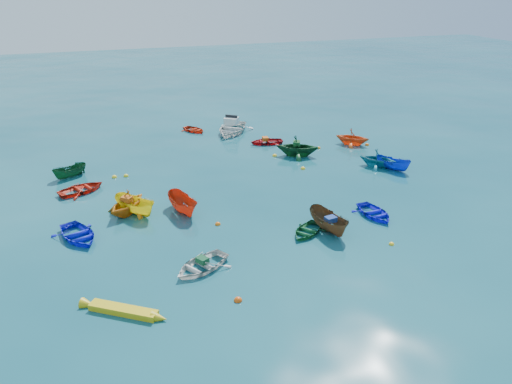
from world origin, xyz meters
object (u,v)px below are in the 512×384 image
object	(u,v)px
dinghy_blue_se	(374,216)
motorboat_white	(232,133)
dinghy_white_near	(201,269)
dinghy_blue_sw	(79,238)
kayak_yellow	(124,313)

from	to	relation	value
dinghy_blue_se	motorboat_white	distance (m)	19.84
dinghy_white_near	dinghy_blue_se	bearing A→B (deg)	71.95
dinghy_blue_sw	dinghy_white_near	distance (m)	7.82
dinghy_blue_sw	kayak_yellow	size ratio (longest dim) A/B	0.86
dinghy_blue_sw	kayak_yellow	world-z (taller)	dinghy_blue_sw
kayak_yellow	motorboat_white	size ratio (longest dim) A/B	0.81
dinghy_blue_sw	motorboat_white	size ratio (longest dim) A/B	0.70
dinghy_blue_sw	kayak_yellow	xyz separation A→B (m)	(1.75, -7.67, 0.00)
dinghy_white_near	kayak_yellow	size ratio (longest dim) A/B	0.81
kayak_yellow	motorboat_white	world-z (taller)	motorboat_white
dinghy_blue_sw	dinghy_blue_se	size ratio (longest dim) A/B	1.15
dinghy_white_near	kayak_yellow	bearing A→B (deg)	-89.37
dinghy_white_near	motorboat_white	xyz separation A→B (m)	(8.04, 21.97, 0.00)
dinghy_white_near	dinghy_blue_se	xyz separation A→B (m)	(11.38, 2.42, 0.00)
dinghy_white_near	motorboat_white	size ratio (longest dim) A/B	0.66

